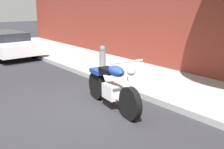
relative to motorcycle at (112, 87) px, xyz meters
name	(u,v)px	position (x,y,z in m)	size (l,w,h in m)	color
ground_plane	(83,108)	(-0.36, -0.52, -0.47)	(60.00, 60.00, 0.00)	#28282D
sidewalk	(169,85)	(-0.36, 2.20, -0.40)	(24.14, 2.53, 0.14)	#9B9B9B
motorcycle	(112,87)	(0.00, 0.00, 0.00)	(2.14, 0.72, 1.17)	black
parked_car_white	(3,43)	(-7.92, 0.03, 0.08)	(4.43, 2.16, 1.03)	black
fire_hydrant	(103,59)	(-2.81, 1.69, -0.02)	(0.20, 0.20, 0.91)	slate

